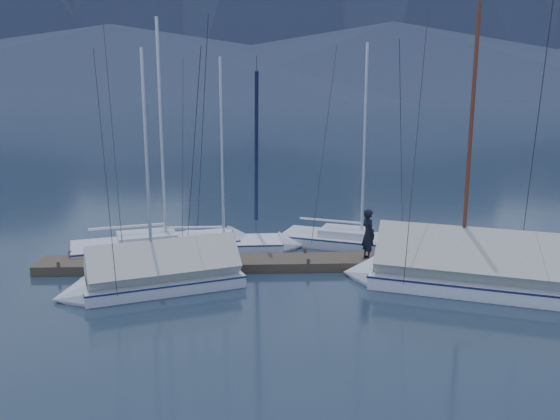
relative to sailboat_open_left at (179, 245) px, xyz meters
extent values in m
plane|color=black|center=(4.08, -4.53, -0.18)|extent=(1000.00, 1000.00, 0.00)
cone|color=#475675|center=(184.08, 440.47, 62.32)|extent=(308.00, 308.00, 125.00)
cone|color=#192133|center=(-60.92, 290.47, 44.82)|extent=(171.00, 171.00, 90.00)
cone|color=#192133|center=(-55.92, 235.47, 14.82)|extent=(416.00, 416.00, 30.00)
cone|color=#192133|center=(64.08, 240.47, 15.82)|extent=(390.00, 390.00, 32.00)
cube|color=#382D23|center=(4.08, -2.53, -0.01)|extent=(18.00, 1.50, 0.34)
cube|color=black|center=(-1.92, -2.53, -0.23)|extent=(3.00, 1.30, 0.30)
cube|color=black|center=(4.08, -2.53, -0.23)|extent=(3.00, 1.30, 0.30)
cube|color=black|center=(10.08, -2.53, -0.23)|extent=(3.00, 1.30, 0.30)
cylinder|color=#382D23|center=(-3.92, -1.83, 0.17)|extent=(0.12, 0.12, 0.35)
cylinder|color=#382D23|center=(-3.92, -3.23, 0.17)|extent=(0.12, 0.12, 0.35)
cylinder|color=#382D23|center=(-0.92, -1.83, 0.17)|extent=(0.12, 0.12, 0.35)
cylinder|color=#382D23|center=(-0.92, -3.23, 0.17)|extent=(0.12, 0.12, 0.35)
cylinder|color=#382D23|center=(2.08, -1.83, 0.17)|extent=(0.12, 0.12, 0.35)
cylinder|color=#382D23|center=(2.08, -3.23, 0.17)|extent=(0.12, 0.12, 0.35)
cylinder|color=#382D23|center=(5.08, -1.83, 0.17)|extent=(0.12, 0.12, 0.35)
cylinder|color=#382D23|center=(5.08, -3.23, 0.17)|extent=(0.12, 0.12, 0.35)
cylinder|color=#382D23|center=(8.08, -1.83, 0.17)|extent=(0.12, 0.12, 0.35)
cylinder|color=#382D23|center=(8.08, -3.23, 0.17)|extent=(0.12, 0.12, 0.35)
cylinder|color=#382D23|center=(11.08, -1.83, 0.17)|extent=(0.12, 0.12, 0.35)
cylinder|color=#382D23|center=(11.08, -3.23, 0.17)|extent=(0.12, 0.12, 0.35)
cube|color=silver|center=(-0.94, -0.28, -0.05)|extent=(6.93, 3.97, 0.72)
cube|color=silver|center=(-0.94, -0.28, -0.38)|extent=(5.70, 2.75, 0.33)
cube|color=navy|center=(-0.94, -0.28, 0.26)|extent=(7.00, 4.01, 0.07)
cone|color=silver|center=(2.69, 0.80, -0.05)|extent=(1.76, 2.36, 2.10)
cube|color=silver|center=(-1.25, -0.37, 0.48)|extent=(2.64, 2.13, 0.33)
cylinder|color=#B2B7BF|center=(-0.52, -0.15, 4.70)|extent=(0.13, 0.13, 8.77)
cylinder|color=#B2B7BF|center=(-1.99, -0.59, 0.97)|extent=(2.86, 0.94, 0.10)
cylinder|color=#26262B|center=(1.06, 0.31, 4.70)|extent=(0.97, 3.18, 8.78)
cube|color=silver|center=(1.48, -0.04, -0.07)|extent=(5.58, 1.98, 0.61)
cube|color=silver|center=(1.48, -0.04, -0.34)|extent=(4.73, 1.13, 0.28)
cube|color=navy|center=(1.48, -0.04, 0.19)|extent=(5.63, 2.00, 0.06)
cone|color=silver|center=(4.66, 0.04, -0.07)|extent=(1.06, 1.80, 1.77)
cube|color=silver|center=(1.21, -0.05, 0.37)|extent=(1.97, 1.34, 0.28)
cylinder|color=#B2B7BF|center=(1.85, -0.03, 3.92)|extent=(0.11, 0.11, 7.37)
cylinder|color=#B2B7BF|center=(0.56, -0.07, 0.79)|extent=(2.49, 0.15, 0.08)
cylinder|color=#26262B|center=(3.24, 0.00, 3.92)|extent=(0.09, 2.79, 7.38)
cube|color=silver|center=(7.27, 0.21, -0.06)|extent=(6.23, 4.11, 0.65)
cube|color=silver|center=(7.27, 0.21, -0.36)|extent=(5.07, 2.95, 0.30)
cube|color=navy|center=(7.27, 0.21, 0.22)|extent=(6.30, 4.15, 0.06)
cone|color=silver|center=(10.41, -1.11, -0.06)|extent=(1.73, 2.17, 1.90)
cube|color=silver|center=(6.99, 0.32, 0.41)|extent=(2.45, 2.08, 0.30)
cylinder|color=#B2B7BF|center=(7.63, 0.05, 4.22)|extent=(0.12, 0.12, 7.91)
cylinder|color=#B2B7BF|center=(6.35, 0.59, 0.86)|extent=(2.50, 1.11, 0.09)
cylinder|color=#26262B|center=(9.00, -0.52, 4.22)|extent=(1.17, 2.77, 7.91)
cube|color=silver|center=(10.50, -5.26, -0.05)|extent=(7.20, 4.74, 0.72)
cube|color=silver|center=(10.50, -5.26, -0.38)|extent=(5.85, 3.36, 0.33)
cube|color=#1C1849|center=(10.50, -5.26, 0.26)|extent=(7.27, 4.79, 0.07)
cone|color=silver|center=(6.88, -3.83, -0.05)|extent=(1.97, 2.59, 2.31)
cylinder|color=#592819|center=(10.09, -5.10, 4.69)|extent=(0.13, 0.13, 8.76)
cylinder|color=#592819|center=(11.51, -5.67, 0.97)|extent=(2.88, 1.22, 0.10)
cylinder|color=#26262B|center=(8.51, -4.48, 4.69)|extent=(1.28, 3.19, 8.77)
cube|color=#A4A59A|center=(10.50, -5.26, 0.75)|extent=(6.90, 4.66, 2.45)
cube|color=silver|center=(0.06, -4.73, -0.07)|extent=(5.55, 3.50, 0.62)
cube|color=silver|center=(0.06, -4.73, -0.35)|extent=(4.53, 2.45, 0.28)
cube|color=#171E47|center=(0.06, -4.73, 0.19)|extent=(5.60, 3.54, 0.06)
cone|color=silver|center=(-2.80, -5.75, -0.07)|extent=(1.57, 2.03, 1.79)
cylinder|color=#B2B7BF|center=(-0.30, -4.86, 3.97)|extent=(0.11, 0.11, 7.46)
cylinder|color=#B2B7BF|center=(0.94, -4.42, 0.80)|extent=(2.24, 0.86, 0.08)
cylinder|color=#26262B|center=(-1.53, -5.29, 3.97)|extent=(0.90, 2.49, 7.47)
cube|color=#ABACA1|center=(0.06, -4.73, 0.61)|extent=(5.31, 3.45, 1.90)
imported|color=black|center=(7.36, -2.72, 1.11)|extent=(0.66, 0.81, 1.90)
camera|label=1|loc=(3.13, -23.87, 6.69)|focal=38.00mm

